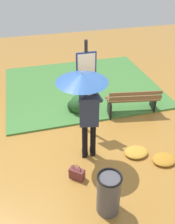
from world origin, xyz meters
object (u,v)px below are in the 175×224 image
handbag (77,174)px  park_bench (133,101)px  info_sign_post (86,79)px  person_with_umbrella (85,95)px  trash_bin (109,193)px

handbag → park_bench: 2.73m
info_sign_post → handbag: (0.58, 1.44, -1.32)m
handbag → person_with_umbrella: bearing=-119.7°
person_with_umbrella → info_sign_post: bearing=-106.2°
info_sign_post → trash_bin: size_ratio=2.76×
person_with_umbrella → park_bench: (-1.66, -1.28, -1.15)m
info_sign_post → park_bench: bearing=-163.6°
park_bench → person_with_umbrella: bearing=37.8°
person_with_umbrella → info_sign_post: size_ratio=0.89×
person_with_umbrella → handbag: 1.57m
person_with_umbrella → handbag: bearing=60.3°
info_sign_post → person_with_umbrella: bearing=73.8°
person_with_umbrella → trash_bin: (-0.03, 1.39, -1.13)m
info_sign_post → trash_bin: (0.22, 2.26, -1.03)m
info_sign_post → handbag: size_ratio=6.22×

